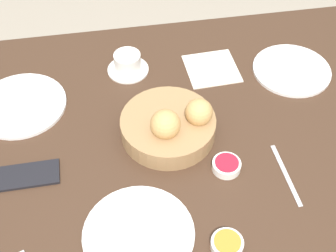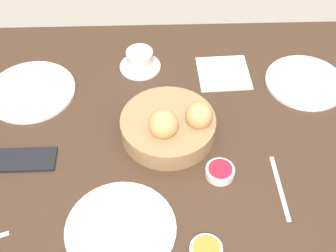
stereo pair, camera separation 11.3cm
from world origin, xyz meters
TOP-DOWN VIEW (x-y plane):
  - dining_table at (0.00, 0.00)m, footprint 1.40×1.06m
  - bread_basket at (0.03, -0.04)m, footprint 0.25×0.25m
  - plate_near_left at (-0.38, -0.23)m, footprint 0.24×0.24m
  - plate_near_right at (0.42, -0.21)m, footprint 0.26×0.26m
  - plate_far_center at (0.15, 0.25)m, footprint 0.25×0.25m
  - coffee_cup at (0.11, -0.31)m, footprint 0.12×0.12m
  - jam_bowl_berry at (-0.09, 0.10)m, footprint 0.07×0.07m
  - jam_bowl_honey at (-0.04, 0.31)m, footprint 0.07×0.07m
  - knife_silver at (-0.24, 0.14)m, footprint 0.02×0.19m
  - napkin at (-0.14, -0.28)m, footprint 0.16×0.16m
  - cell_phone at (0.40, 0.04)m, footprint 0.15×0.08m

SIDE VIEW (x-z plane):
  - dining_table at x=0.00m, z-range 0.28..1.00m
  - knife_silver at x=-0.24m, z-range 0.72..0.72m
  - napkin at x=-0.14m, z-range 0.72..0.73m
  - cell_phone at x=0.40m, z-range 0.72..0.73m
  - plate_near_left at x=-0.38m, z-range 0.72..0.73m
  - plate_near_right at x=0.42m, z-range 0.72..0.73m
  - plate_far_center at x=0.15m, z-range 0.72..0.73m
  - jam_bowl_berry at x=-0.09m, z-range 0.72..0.75m
  - jam_bowl_honey at x=-0.04m, z-range 0.72..0.75m
  - coffee_cup at x=0.11m, z-range 0.72..0.78m
  - bread_basket at x=0.03m, z-range 0.70..0.82m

